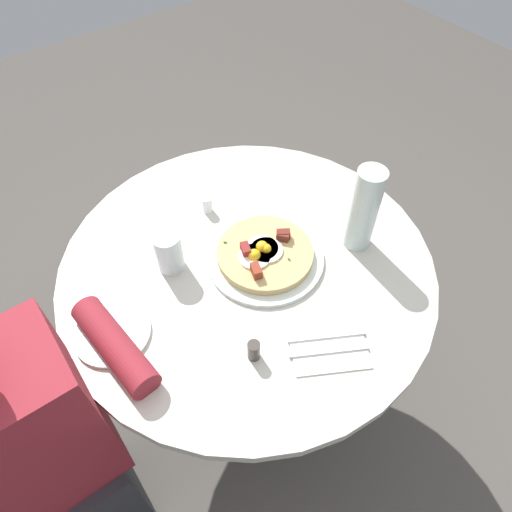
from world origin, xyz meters
The scene contains 13 objects.
ground_plane centered at (0.00, 0.00, 0.00)m, with size 6.00×6.00×0.00m, color #4C4742.
dining_table centered at (0.00, 0.00, 0.56)m, with size 0.96×0.96×0.73m.
person_seated centered at (-0.65, -0.06, 0.51)m, with size 0.52×0.30×1.14m.
pizza_plate centered at (0.04, -0.02, 0.74)m, with size 0.30×0.30×0.01m, color silver.
breakfast_pizza centered at (0.04, -0.02, 0.76)m, with size 0.25×0.25×0.05m.
bread_plate centered at (-0.37, 0.01, 0.74)m, with size 0.17×0.17×0.01m, color silver.
napkin centered at (0.01, -0.30, 0.74)m, with size 0.17×0.14×0.00m, color white.
fork centered at (0.02, -0.28, 0.74)m, with size 0.18×0.01×0.01m, color silver.
knife centered at (0.00, -0.31, 0.74)m, with size 0.18×0.01×0.01m, color silver.
water_glass centered at (-0.16, 0.10, 0.79)m, with size 0.07×0.07×0.11m, color silver.
water_bottle centered at (0.28, -0.11, 0.86)m, with size 0.07×0.07×0.24m, color silver.
salt_shaker centered at (0.02, 0.22, 0.76)m, with size 0.03×0.03×0.05m, color white.
pepper_shaker centered at (-0.14, -0.22, 0.76)m, with size 0.03×0.03×0.05m, color #3F3833.
Camera 1 is at (-0.42, -0.61, 1.68)m, focal length 32.72 mm.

